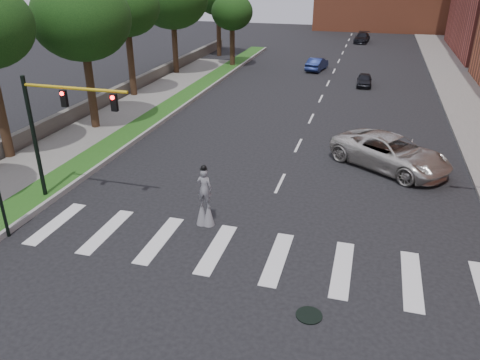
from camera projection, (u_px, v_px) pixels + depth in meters
ground_plane at (240, 268)px, 18.23m from camera, size 160.00×160.00×0.00m
grass_median at (172, 106)px, 38.46m from camera, size 2.00×60.00×0.25m
median_curb at (184, 106)px, 38.20m from camera, size 0.20×60.00×0.28m
sidewalk_left at (68, 144)px, 30.50m from camera, size 4.00×60.00×0.18m
sidewalk_right at (478, 112)px, 36.91m from camera, size 5.00×90.00×0.18m
stone_wall at (123, 90)px, 41.39m from camera, size 0.50×56.00×1.10m
manhole at (309, 315)px, 15.73m from camera, size 0.90×0.90×0.04m
traffic_signal at (53, 122)px, 21.51m from camera, size 5.30×0.23×6.20m
stilt_performer at (205, 201)px, 20.76m from camera, size 0.84×0.52×2.93m
suv_crossing at (390, 153)px, 26.69m from camera, size 7.48×6.50×1.91m
car_near at (364, 80)px, 44.91m from camera, size 1.45×3.45×1.17m
car_mid at (317, 64)px, 51.42m from camera, size 2.14×4.42×1.40m
car_far at (362, 38)px, 69.52m from camera, size 2.36×5.01×1.41m
tree_2 at (81, 19)px, 30.35m from camera, size 6.43×6.43×10.26m
tree_3 at (126, 8)px, 38.44m from camera, size 5.63×5.63×9.91m
tree_6 at (232, 13)px, 50.97m from camera, size 4.54×4.54×7.87m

